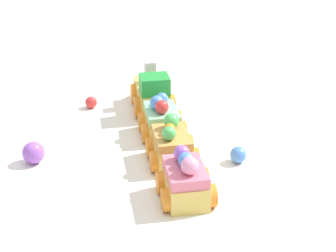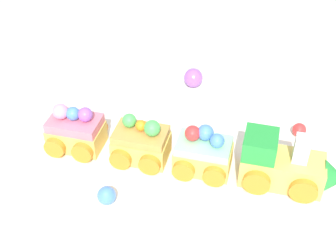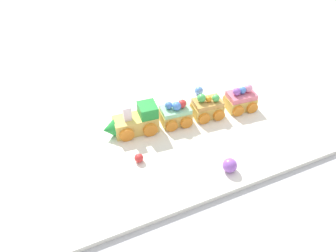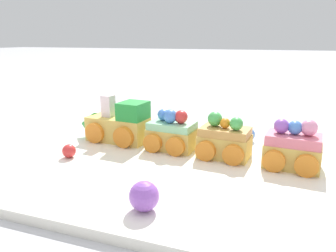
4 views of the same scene
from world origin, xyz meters
name	(u,v)px [view 2 (image 2 of 4)]	position (x,y,z in m)	size (l,w,h in m)	color
ground_plane	(192,164)	(0.00, 0.00, 0.00)	(10.00, 10.00, 0.00)	#B2B2B7
display_board	(192,161)	(0.00, 0.00, 0.01)	(0.77, 0.45, 0.01)	white
cake_train_locomotive	(287,167)	(0.12, -0.03, 0.04)	(0.13, 0.07, 0.08)	#E0BC56
cake_car_mint	(203,153)	(0.02, -0.02, 0.04)	(0.08, 0.07, 0.07)	#E0BC56
cake_car_caramel	(141,143)	(-0.07, -0.01, 0.04)	(0.08, 0.07, 0.07)	#E0BC56
cake_car_strawberry	(76,131)	(-0.16, 0.00, 0.04)	(0.08, 0.07, 0.07)	#E0BC56
gumball_purple	(193,78)	(-0.02, 0.18, 0.03)	(0.03, 0.03, 0.03)	#9956C6
gumball_blue	(107,195)	(-0.09, -0.10, 0.02)	(0.02, 0.02, 0.02)	#4C84E0
gumball_red	(299,130)	(0.15, 0.07, 0.02)	(0.02, 0.02, 0.02)	red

